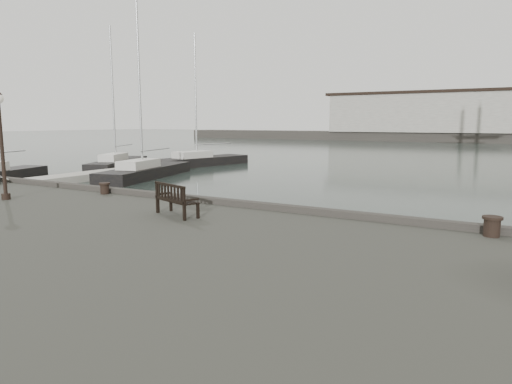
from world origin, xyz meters
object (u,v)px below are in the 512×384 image
yacht_b (118,166)px  yacht_c (146,174)px  lamp_post (0,130)px  bollard_right (492,226)px  bollard_left (105,188)px  yacht_d (201,163)px  bench (176,206)px

yacht_b → yacht_c: size_ratio=0.94×
lamp_post → bollard_right: bearing=9.8°
bollard_left → lamp_post: 3.74m
bollard_right → yacht_d: bearing=137.3°
lamp_post → yacht_d: size_ratio=0.28×
bollard_left → lamp_post: bearing=-127.7°
bollard_right → yacht_d: 35.16m
lamp_post → yacht_d: yacht_d is taller
bench → yacht_d: size_ratio=0.12×
bollard_left → bench: bearing=-20.0°
bench → yacht_b: size_ratio=0.12×
bollard_left → yacht_b: size_ratio=0.03×
bollard_right → yacht_c: size_ratio=0.03×
bench → bollard_right: bench is taller
bench → lamp_post: 6.92m
lamp_post → yacht_b: bearing=128.8°
yacht_c → yacht_d: (-2.27, 9.82, -0.01)m
bollard_right → lamp_post: (-14.14, -2.45, 2.06)m
yacht_b → yacht_d: yacht_b is taller
lamp_post → yacht_d: 28.98m
yacht_c → yacht_d: yacht_c is taller
lamp_post → yacht_c: (-9.39, 16.46, -3.60)m
yacht_c → bollard_left: bearing=-64.8°
bollard_right → yacht_d: (-25.81, 23.83, -1.55)m
bollard_right → yacht_b: size_ratio=0.04×
bench → lamp_post: (-6.58, -0.75, 2.01)m
bench → yacht_b: 30.01m
lamp_post → yacht_c: 19.29m
bollard_left → yacht_d: bearing=119.6°
bench → yacht_c: yacht_c is taller
yacht_c → yacht_d: 10.08m
bollard_left → yacht_b: (-18.13, 17.73, -1.51)m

